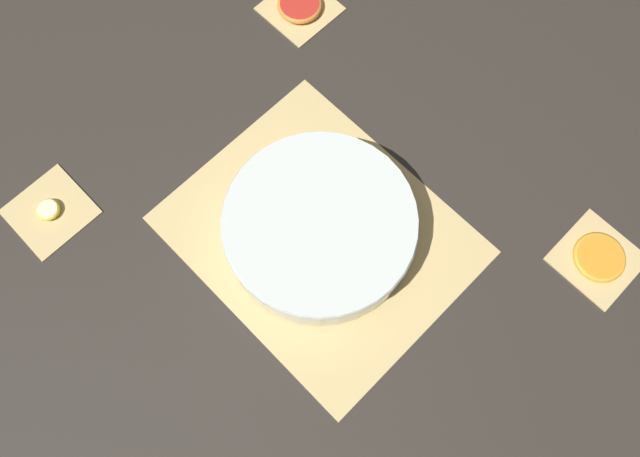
{
  "coord_description": "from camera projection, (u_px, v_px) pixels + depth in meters",
  "views": [
    {
      "loc": [
        -0.23,
        0.23,
        0.95
      ],
      "look_at": [
        0.0,
        0.0,
        0.03
      ],
      "focal_mm": 35.0,
      "sensor_mm": 36.0,
      "label": 1
    }
  ],
  "objects": [
    {
      "name": "ground_plane",
      "position": [
        320.0,
        235.0,
        1.01
      ],
      "size": [
        6.0,
        6.0,
        0.0
      ],
      "primitive_type": "plane",
      "color": "#2D2823"
    },
    {
      "name": "bamboo_mat_center",
      "position": [
        320.0,
        235.0,
        1.0
      ],
      "size": [
        0.45,
        0.37,
        0.01
      ],
      "color": "#D6B775",
      "rests_on": "ground_plane"
    },
    {
      "name": "coaster_mat_near_left",
      "position": [
        597.0,
        259.0,
        0.99
      ],
      "size": [
        0.12,
        0.12,
        0.01
      ],
      "color": "#D6B775",
      "rests_on": "ground_plane"
    },
    {
      "name": "coaster_mat_near_right",
      "position": [
        300.0,
        8.0,
        1.15
      ],
      "size": [
        0.12,
        0.12,
        0.01
      ],
      "color": "#D6B775",
      "rests_on": "ground_plane"
    },
    {
      "name": "coaster_mat_far_right",
      "position": [
        50.0,
        211.0,
        1.02
      ],
      "size": [
        0.12,
        0.12,
        0.01
      ],
      "color": "#D6B775",
      "rests_on": "ground_plane"
    },
    {
      "name": "fruit_salad_bowl",
      "position": [
        320.0,
        226.0,
        0.96
      ],
      "size": [
        0.3,
        0.3,
        0.07
      ],
      "color": "silver",
      "rests_on": "bamboo_mat_center"
    },
    {
      "name": "orange_slice_whole",
      "position": [
        599.0,
        257.0,
        0.98
      ],
      "size": [
        0.08,
        0.08,
        0.01
      ],
      "color": "orange",
      "rests_on": "coaster_mat_near_left"
    },
    {
      "name": "banana_coin_single",
      "position": [
        48.0,
        210.0,
        1.01
      ],
      "size": [
        0.04,
        0.04,
        0.01
      ],
      "color": "#F4EABC",
      "rests_on": "coaster_mat_far_right"
    },
    {
      "name": "grapefruit_slice",
      "position": [
        300.0,
        5.0,
        1.14
      ],
      "size": [
        0.08,
        0.08,
        0.01
      ],
      "color": "red",
      "rests_on": "coaster_mat_near_right"
    }
  ]
}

